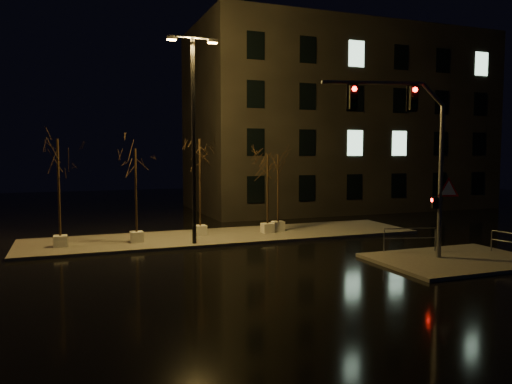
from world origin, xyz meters
name	(u,v)px	position (x,y,z in m)	size (l,w,h in m)	color
ground	(267,259)	(0.00, 0.00, 0.00)	(90.00, 90.00, 0.00)	black
median	(227,236)	(0.00, 6.00, 0.07)	(22.00, 5.00, 0.15)	#4A4642
sidewalk_corner	(455,260)	(7.50, -3.50, 0.07)	(7.00, 5.00, 0.15)	#4A4642
building	(338,121)	(14.00, 18.00, 7.50)	(25.00, 12.00, 15.00)	black
tree_0	(58,163)	(-8.74, 5.63, 4.28)	(1.80, 1.80, 5.44)	beige
tree_1	(136,169)	(-5.05, 5.55, 3.94)	(1.80, 1.80, 4.99)	beige
tree_2	(200,160)	(-1.41, 6.54, 4.36)	(1.80, 1.80, 5.55)	beige
tree_3	(268,172)	(2.43, 5.93, 3.68)	(1.80, 1.80, 4.65)	beige
tree_4	(278,172)	(3.33, 6.48, 3.66)	(1.80, 1.80, 4.63)	beige
traffic_signal_mast	(414,143)	(5.75, -2.75, 5.18)	(6.09, 1.71, 7.66)	#585A60
streetlight_main	(193,126)	(-2.34, 4.13, 6.14)	(2.59, 0.34, 10.38)	black
guard_rail_a	(410,236)	(6.62, -1.50, 0.88)	(2.51, 0.65, 1.11)	#585A60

